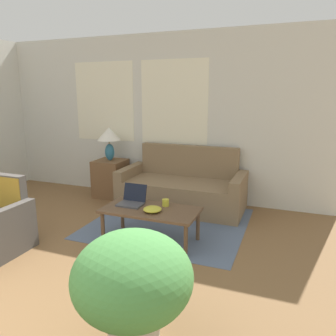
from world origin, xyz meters
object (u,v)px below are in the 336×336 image
(table_lamp, at_px, (109,137))
(coffee_table, at_px, (151,212))
(laptop, at_px, (132,200))
(potted_plant, at_px, (133,281))
(cup_navy, at_px, (166,203))
(couch, at_px, (183,190))
(snack_bowl, at_px, (152,209))

(table_lamp, bearing_deg, coffee_table, -45.48)
(laptop, distance_m, potted_plant, 1.81)
(cup_navy, bearing_deg, coffee_table, -129.95)
(couch, height_order, table_lamp, table_lamp)
(snack_bowl, height_order, potted_plant, potted_plant)
(coffee_table, height_order, potted_plant, potted_plant)
(cup_navy, relative_size, snack_bowl, 0.39)
(snack_bowl, distance_m, potted_plant, 1.54)
(table_lamp, height_order, cup_navy, table_lamp)
(potted_plant, bearing_deg, snack_bowl, 108.94)
(snack_bowl, bearing_deg, potted_plant, -71.06)
(laptop, relative_size, cup_navy, 3.58)
(cup_navy, bearing_deg, laptop, -169.10)
(couch, xyz_separation_m, table_lamp, (-1.30, 0.09, 0.73))
(table_lamp, relative_size, cup_navy, 6.63)
(laptop, xyz_separation_m, potted_plant, (0.83, -1.61, 0.04))
(laptop, bearing_deg, table_lamp, 129.58)
(cup_navy, xyz_separation_m, snack_bowl, (-0.07, -0.23, -0.01))
(potted_plant, bearing_deg, table_lamp, 123.18)
(snack_bowl, xyz_separation_m, potted_plant, (0.50, -1.45, 0.07))
(couch, distance_m, table_lamp, 1.49)
(couch, height_order, laptop, couch)
(table_lamp, xyz_separation_m, coffee_table, (1.33, -1.35, -0.64))
(couch, bearing_deg, coffee_table, -88.44)
(coffee_table, bearing_deg, table_lamp, 134.52)
(couch, xyz_separation_m, coffee_table, (0.03, -1.27, 0.09))
(coffee_table, bearing_deg, cup_navy, 50.05)
(coffee_table, relative_size, laptop, 3.76)
(snack_bowl, relative_size, potted_plant, 0.25)
(couch, bearing_deg, snack_bowl, -86.09)
(cup_navy, bearing_deg, table_lamp, 140.40)
(table_lamp, distance_m, laptop, 1.75)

